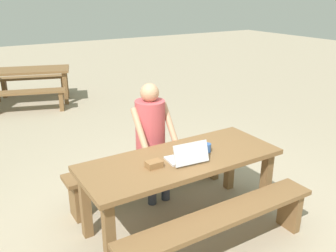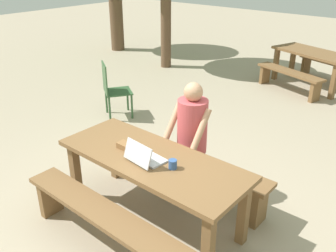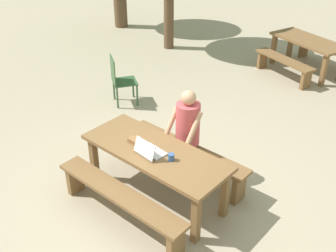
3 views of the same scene
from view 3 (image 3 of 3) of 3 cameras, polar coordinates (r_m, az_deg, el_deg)
ground_plane at (r=5.72m, az=-1.68°, el=-9.63°), size 30.00×30.00×0.00m
picnic_table_front at (r=5.32m, az=-1.78°, el=-4.35°), size 2.01×0.79×0.75m
bench_near at (r=5.15m, az=-6.71°, el=-10.07°), size 2.00×0.30×0.47m
bench_far at (r=5.89m, az=2.55°, el=-3.84°), size 2.00×0.30×0.47m
laptop at (r=5.17m, az=-2.59°, el=-3.38°), size 0.38×0.31×0.21m
small_pouch at (r=5.41m, az=-4.75°, el=-2.02°), size 0.15×0.10×0.06m
coffee_mug at (r=5.06m, az=0.45°, el=-4.35°), size 0.08×0.08×0.09m
person_seated at (r=5.62m, az=2.56°, el=-0.30°), size 0.44×0.42×1.36m
plastic_chair at (r=7.83m, az=-6.68°, el=6.46°), size 0.61×0.61×0.95m
picnic_table_mid at (r=9.66m, az=18.88°, el=10.60°), size 1.82×1.22×0.74m
bench_mid_south at (r=9.29m, az=15.79°, el=8.33°), size 1.53×0.75×0.44m
bench_mid_north at (r=10.26m, az=21.12°, el=9.55°), size 1.53×0.75×0.44m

